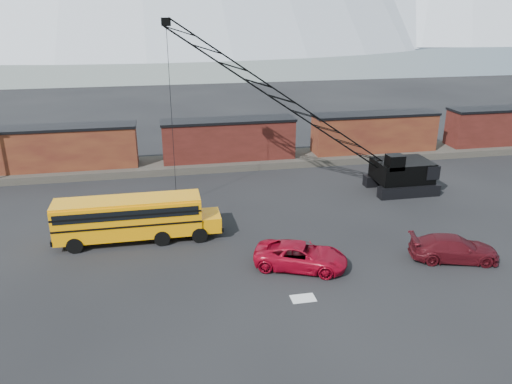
# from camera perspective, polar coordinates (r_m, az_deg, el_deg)

# --- Properties ---
(ground) EXTENTS (160.00, 160.00, 0.00)m
(ground) POSITION_cam_1_polar(r_m,az_deg,el_deg) (32.46, 2.56, -8.41)
(ground) COLOR black
(ground) RESTS_ON ground
(gravel_berm) EXTENTS (120.00, 5.00, 0.70)m
(gravel_berm) POSITION_cam_1_polar(r_m,az_deg,el_deg) (52.34, -3.09, 3.47)
(gravel_berm) COLOR #4D473F
(gravel_berm) RESTS_ON ground
(boxcar_west_near) EXTENTS (13.70, 3.10, 4.17)m
(boxcar_west_near) POSITION_cam_1_polar(r_m,az_deg,el_deg) (52.02, -20.93, 4.79)
(boxcar_west_near) COLOR #431713
(boxcar_west_near) RESTS_ON gravel_berm
(boxcar_mid) EXTENTS (13.70, 3.10, 4.17)m
(boxcar_mid) POSITION_cam_1_polar(r_m,az_deg,el_deg) (51.68, -3.14, 6.03)
(boxcar_mid) COLOR #4F1A16
(boxcar_mid) RESTS_ON gravel_berm
(boxcar_east_near) EXTENTS (13.70, 3.10, 4.17)m
(boxcar_east_near) POSITION_cam_1_polar(r_m,az_deg,el_deg) (56.10, 13.37, 6.67)
(boxcar_east_near) COLOR #431713
(boxcar_east_near) RESTS_ON gravel_berm
(boxcar_east_far) EXTENTS (13.70, 3.10, 4.17)m
(boxcar_east_far) POSITION_cam_1_polar(r_m,az_deg,el_deg) (64.31, 26.59, 6.79)
(boxcar_east_far) COLOR #4F1A16
(boxcar_east_far) RESTS_ON gravel_berm
(snow_patch) EXTENTS (1.40, 0.90, 0.02)m
(snow_patch) POSITION_cam_1_polar(r_m,az_deg,el_deg) (29.26, 5.41, -12.00)
(snow_patch) COLOR silver
(snow_patch) RESTS_ON ground
(school_bus) EXTENTS (11.65, 2.65, 3.19)m
(school_bus) POSITION_cam_1_polar(r_m,az_deg,el_deg) (35.98, -13.80, -2.83)
(school_bus) COLOR orange
(school_bus) RESTS_ON ground
(red_pickup) EXTENTS (6.47, 4.78, 1.63)m
(red_pickup) POSITION_cam_1_polar(r_m,az_deg,el_deg) (31.99, 5.15, -7.28)
(red_pickup) COLOR maroon
(red_pickup) RESTS_ON ground
(maroon_suv) EXTENTS (6.06, 3.69, 1.64)m
(maroon_suv) POSITION_cam_1_polar(r_m,az_deg,el_deg) (35.25, 21.69, -6.00)
(maroon_suv) COLOR #490D14
(maroon_suv) RESTS_ON ground
(crawler_crane) EXTENTS (23.26, 4.20, 15.07)m
(crawler_crane) POSITION_cam_1_polar(r_m,az_deg,el_deg) (41.74, 5.39, 9.11)
(crawler_crane) COLOR black
(crawler_crane) RESTS_ON ground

